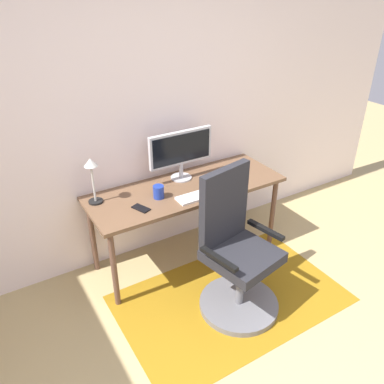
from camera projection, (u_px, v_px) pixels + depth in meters
name	position (u px, v px, depth m)	size (l,w,h in m)	color
wall_back	(120.00, 111.00, 3.04)	(6.00, 0.10, 2.60)	white
area_rug	(231.00, 298.00, 3.08)	(1.72, 1.08, 0.01)	#8E6513
desk	(187.00, 194.00, 3.25)	(1.65, 0.60, 0.70)	brown
monitor	(181.00, 150.00, 3.23)	(0.57, 0.18, 0.42)	#B2B2B7
keyboard	(202.00, 195.00, 3.09)	(0.43, 0.13, 0.02)	white
computer_mouse	(233.00, 185.00, 3.21)	(0.06, 0.10, 0.03)	white
coffee_cup	(159.00, 192.00, 3.04)	(0.09, 0.09, 0.10)	#1E3697
cell_phone	(141.00, 208.00, 2.92)	(0.07, 0.14, 0.01)	black
desk_lamp	(92.00, 173.00, 2.88)	(0.11, 0.11, 0.37)	black
office_chair	(236.00, 260.00, 2.84)	(0.60, 0.60, 1.11)	slate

